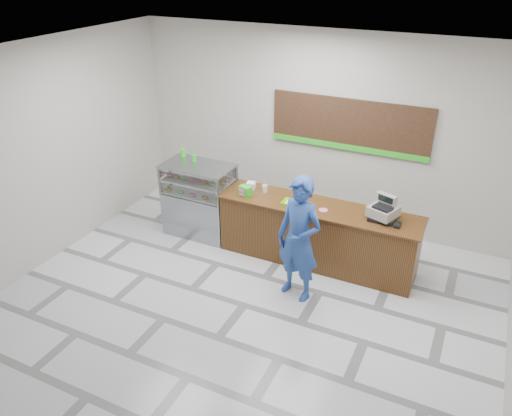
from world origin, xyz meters
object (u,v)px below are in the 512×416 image
at_px(serving_tray, 293,203).
at_px(customer, 299,239).
at_px(sales_counter, 317,234).
at_px(cash_register, 383,211).
at_px(display_case, 199,199).

bearing_deg(serving_tray, customer, -61.38).
height_order(sales_counter, cash_register, cash_register).
height_order(sales_counter, customer, customer).
xyz_separation_m(cash_register, customer, (-0.95, -1.00, -0.21)).
height_order(display_case, customer, customer).
bearing_deg(cash_register, display_case, -159.71).
height_order(sales_counter, serving_tray, serving_tray).
xyz_separation_m(sales_counter, serving_tray, (-0.41, -0.07, 0.52)).
distance_m(sales_counter, serving_tray, 0.67).
relative_size(display_case, cash_register, 2.66).
relative_size(display_case, serving_tray, 3.77).
distance_m(cash_register, serving_tray, 1.42).
xyz_separation_m(sales_counter, display_case, (-2.22, -0.00, 0.16)).
xyz_separation_m(sales_counter, customer, (0.04, -0.96, 0.44)).
bearing_deg(display_case, customer, -22.91).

